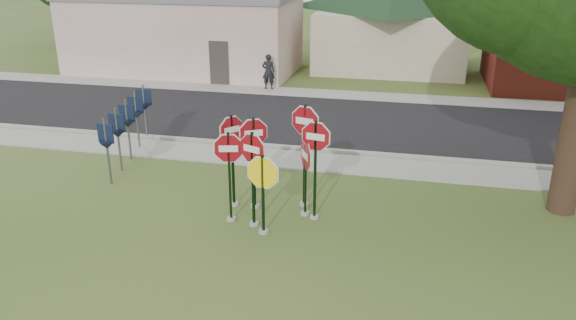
% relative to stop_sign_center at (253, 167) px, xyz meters
% --- Properties ---
extents(ground, '(120.00, 120.00, 0.00)m').
position_rel_stop_sign_center_xyz_m(ground, '(0.16, -0.89, -1.57)').
color(ground, '#36511E').
rests_on(ground, ground).
extents(sidewalk_near, '(60.00, 1.60, 0.06)m').
position_rel_stop_sign_center_xyz_m(sidewalk_near, '(0.16, 4.61, -1.54)').
color(sidewalk_near, gray).
rests_on(sidewalk_near, ground).
extents(road, '(60.00, 7.00, 0.04)m').
position_rel_stop_sign_center_xyz_m(road, '(0.16, 9.11, -1.55)').
color(road, black).
rests_on(road, ground).
extents(sidewalk_far, '(60.00, 1.60, 0.06)m').
position_rel_stop_sign_center_xyz_m(sidewalk_far, '(0.16, 13.41, -1.54)').
color(sidewalk_far, gray).
rests_on(sidewalk_far, ground).
extents(curb, '(60.00, 0.20, 0.14)m').
position_rel_stop_sign_center_xyz_m(curb, '(0.16, 5.61, -1.50)').
color(curb, gray).
rests_on(curb, ground).
extents(stop_sign_center, '(0.96, 0.41, 2.55)m').
position_rel_stop_sign_center_xyz_m(stop_sign_center, '(0.00, 0.00, 0.00)').
color(stop_sign_center, '#99968F').
rests_on(stop_sign_center, ground).
extents(stop_sign_yellow, '(1.11, 0.24, 2.14)m').
position_rel_stop_sign_center_xyz_m(stop_sign_yellow, '(0.34, -0.34, -0.30)').
color(stop_sign_yellow, '#99968F').
rests_on(stop_sign_yellow, ground).
extents(stop_sign_left, '(0.99, 0.27, 2.46)m').
position_rel_stop_sign_center_xyz_m(stop_sign_left, '(-0.64, 0.13, -0.07)').
color(stop_sign_left, '#99968F').
rests_on(stop_sign_left, ground).
extents(stop_sign_right, '(1.02, 0.24, 2.73)m').
position_rel_stop_sign_center_xyz_m(stop_sign_right, '(1.41, 0.71, 0.13)').
color(stop_sign_right, '#99968F').
rests_on(stop_sign_right, ground).
extents(stop_sign_back_right, '(1.04, 0.33, 2.92)m').
position_rel_stop_sign_center_xyz_m(stop_sign_back_right, '(1.00, 1.40, 0.28)').
color(stop_sign_back_right, '#99968F').
rests_on(stop_sign_back_right, ground).
extents(stop_sign_back_left, '(0.91, 0.53, 2.61)m').
position_rel_stop_sign_center_xyz_m(stop_sign_back_left, '(-0.26, 0.99, 0.05)').
color(stop_sign_back_left, '#99968F').
rests_on(stop_sign_back_left, ground).
extents(stop_sign_far_right, '(0.51, 0.97, 2.20)m').
position_rel_stop_sign_center_xyz_m(stop_sign_far_right, '(1.13, 0.87, -0.25)').
color(stop_sign_far_right, '#99968F').
rests_on(stop_sign_far_right, ground).
extents(stop_sign_far_left, '(0.61, 0.78, 2.63)m').
position_rel_stop_sign_center_xyz_m(stop_sign_far_left, '(-0.84, 1.00, 0.04)').
color(stop_sign_far_left, '#99968F').
rests_on(stop_sign_far_left, ground).
extents(route_sign_row, '(1.43, 4.63, 2.00)m').
position_rel_stop_sign_center_xyz_m(route_sign_row, '(-5.24, 3.61, -0.35)').
color(route_sign_row, '#59595E').
rests_on(route_sign_row, ground).
extents(building_stucco, '(12.20, 6.20, 4.20)m').
position_rel_stop_sign_center_xyz_m(building_stucco, '(-8.83, 17.11, 0.58)').
color(building_stucco, silver).
rests_on(building_stucco, ground).
extents(building_house, '(11.60, 11.60, 6.20)m').
position_rel_stop_sign_center_xyz_m(building_house, '(2.17, 21.11, 2.07)').
color(building_house, beige).
rests_on(building_house, ground).
extents(pedestrian, '(0.65, 0.46, 1.69)m').
position_rel_stop_sign_center_xyz_m(pedestrian, '(-3.21, 13.69, -0.67)').
color(pedestrian, black).
rests_on(pedestrian, sidewalk_far).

